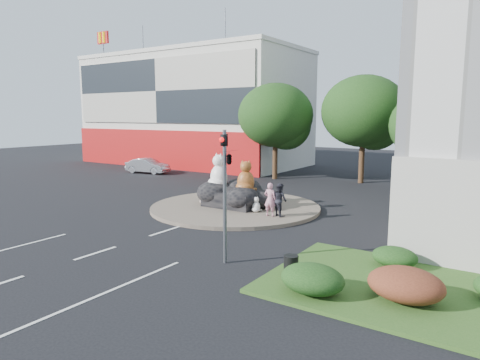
# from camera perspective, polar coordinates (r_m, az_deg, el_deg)

# --- Properties ---
(ground) EXTENTS (120.00, 120.00, 0.00)m
(ground) POSITION_cam_1_polar(r_m,az_deg,el_deg) (18.44, -18.67, -9.24)
(ground) COLOR black
(ground) RESTS_ON ground
(roundabout_island) EXTENTS (10.00, 10.00, 0.20)m
(roundabout_island) POSITION_cam_1_polar(r_m,az_deg,el_deg) (25.51, -0.62, -3.64)
(roundabout_island) COLOR brown
(roundabout_island) RESTS_ON ground
(rock_plinth) EXTENTS (3.20, 2.60, 0.90)m
(rock_plinth) POSITION_cam_1_polar(r_m,az_deg,el_deg) (25.40, -0.63, -2.43)
(rock_plinth) COLOR black
(rock_plinth) RESTS_ON roundabout_island
(shophouse_block) EXTENTS (25.20, 12.30, 17.40)m
(shophouse_block) POSITION_cam_1_polar(r_m,az_deg,el_deg) (50.11, -6.16, 9.33)
(shophouse_block) COLOR silver
(shophouse_block) RESTS_ON ground
(grass_verge) EXTENTS (10.00, 6.00, 0.12)m
(grass_verge) POSITION_cam_1_polar(r_m,az_deg,el_deg) (14.78, 23.92, -13.81)
(grass_verge) COLOR #264C19
(grass_verge) RESTS_ON ground
(tree_left) EXTENTS (6.46, 6.46, 8.27)m
(tree_left) POSITION_cam_1_polar(r_m,az_deg,el_deg) (37.28, 4.90, 8.17)
(tree_left) COLOR #382314
(tree_left) RESTS_ON ground
(tree_mid) EXTENTS (6.84, 6.84, 8.76)m
(tree_mid) POSITION_cam_1_polar(r_m,az_deg,el_deg) (36.35, 16.28, 8.34)
(tree_mid) COLOR #382314
(tree_mid) RESTS_ON ground
(tree_right) EXTENTS (5.70, 5.70, 7.30)m
(tree_right) POSITION_cam_1_polar(r_m,az_deg,el_deg) (31.06, 24.60, 6.21)
(tree_right) COLOR #382314
(tree_right) RESTS_ON ground
(hedge_near_green) EXTENTS (2.00, 1.60, 0.90)m
(hedge_near_green) POSITION_cam_1_polar(r_m,az_deg,el_deg) (13.57, 9.63, -12.87)
(hedge_near_green) COLOR black
(hedge_near_green) RESTS_ON grass_verge
(hedge_red) EXTENTS (2.20, 1.76, 0.99)m
(hedge_red) POSITION_cam_1_polar(r_m,az_deg,el_deg) (13.74, 21.21, -12.87)
(hedge_red) COLOR #542516
(hedge_red) RESTS_ON grass_verge
(hedge_back_green) EXTENTS (1.60, 1.28, 0.72)m
(hedge_back_green) POSITION_cam_1_polar(r_m,az_deg,el_deg) (16.57, 19.93, -9.60)
(hedge_back_green) COLOR black
(hedge_back_green) RESTS_ON grass_verge
(traffic_light) EXTENTS (0.44, 1.24, 5.00)m
(traffic_light) POSITION_cam_1_polar(r_m,az_deg,el_deg) (15.56, -1.77, 1.63)
(traffic_light) COLOR #595B60
(traffic_light) RESTS_ON ground
(cat_white) EXTENTS (1.62, 1.52, 2.20)m
(cat_white) POSITION_cam_1_polar(r_m,az_deg,el_deg) (25.70, -2.85, 1.20)
(cat_white) COLOR white
(cat_white) RESTS_ON rock_plinth
(cat_tabby) EXTENTS (1.44, 1.36, 1.91)m
(cat_tabby) POSITION_cam_1_polar(r_m,az_deg,el_deg) (24.56, 0.78, 0.52)
(cat_tabby) COLOR #C76D29
(cat_tabby) RESTS_ON rock_plinth
(kitten_calico) EXTENTS (0.70, 0.68, 0.89)m
(kitten_calico) POSITION_cam_1_polar(r_m,az_deg,el_deg) (25.96, -4.86, -2.23)
(kitten_calico) COLOR silver
(kitten_calico) RESTS_ON roundabout_island
(kitten_white) EXTENTS (0.60, 0.55, 0.88)m
(kitten_white) POSITION_cam_1_polar(r_m,az_deg,el_deg) (23.76, 2.18, -3.23)
(kitten_white) COLOR silver
(kitten_white) RESTS_ON roundabout_island
(pedestrian_pink) EXTENTS (0.71, 0.51, 1.80)m
(pedestrian_pink) POSITION_cam_1_polar(r_m,az_deg,el_deg) (22.74, 4.03, -2.60)
(pedestrian_pink) COLOR #CB8396
(pedestrian_pink) RESTS_ON roundabout_island
(pedestrian_dark) EXTENTS (1.07, 0.99, 1.76)m
(pedestrian_dark) POSITION_cam_1_polar(r_m,az_deg,el_deg) (22.80, 5.33, -2.63)
(pedestrian_dark) COLOR black
(pedestrian_dark) RESTS_ON roundabout_island
(parked_car) EXTENTS (4.52, 2.20, 1.43)m
(parked_car) POSITION_cam_1_polar(r_m,az_deg,el_deg) (42.05, -12.21, 1.86)
(parked_car) COLOR #AAACB2
(parked_car) RESTS_ON ground
(litter_bin) EXTENTS (0.55, 0.55, 0.62)m
(litter_bin) POSITION_cam_1_polar(r_m,az_deg,el_deg) (15.13, 6.82, -11.08)
(litter_bin) COLOR black
(litter_bin) RESTS_ON grass_verge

